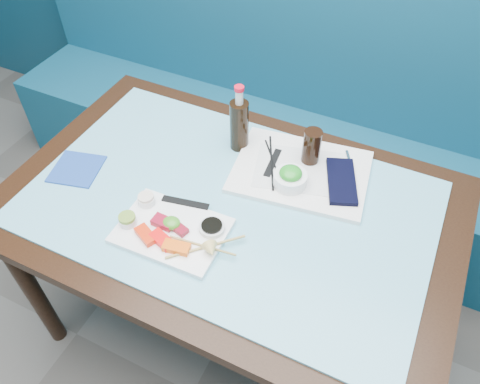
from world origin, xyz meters
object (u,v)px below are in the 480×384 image
at_px(serving_tray, 301,172).
at_px(seaweed_bowl, 290,179).
at_px(cola_glass, 312,146).
at_px(blue_napkin, 77,169).
at_px(booth_bench, 308,137).
at_px(dining_table, 229,220).
at_px(sashimi_plate, 172,231).
at_px(cola_bottle_body, 239,126).

height_order(serving_tray, seaweed_bowl, seaweed_bowl).
distance_m(cola_glass, blue_napkin, 0.77).
relative_size(booth_bench, blue_napkin, 19.88).
xyz_separation_m(dining_table, sashimi_plate, (-0.09, -0.18, 0.10)).
bearing_deg(booth_bench, seaweed_bowl, -78.26).
bearing_deg(serving_tray, cola_bottle_body, 164.20).
bearing_deg(seaweed_bowl, serving_tray, 82.41).
xyz_separation_m(cola_bottle_body, blue_napkin, (-0.43, -0.33, -0.09)).
bearing_deg(serving_tray, sashimi_plate, -130.29).
bearing_deg(sashimi_plate, seaweed_bowl, 50.94).
bearing_deg(seaweed_bowl, sashimi_plate, -127.28).
xyz_separation_m(booth_bench, seaweed_bowl, (0.15, -0.70, 0.42)).
height_order(sashimi_plate, blue_napkin, sashimi_plate).
bearing_deg(serving_tray, cola_glass, 72.05).
bearing_deg(sashimi_plate, serving_tray, 55.58).
bearing_deg(cola_glass, dining_table, -122.18).
xyz_separation_m(dining_table, serving_tray, (0.16, 0.21, 0.10)).
bearing_deg(sashimi_plate, dining_table, 60.86).
xyz_separation_m(sashimi_plate, cola_bottle_body, (0.01, 0.42, 0.08)).
distance_m(dining_table, seaweed_bowl, 0.24).
bearing_deg(dining_table, serving_tray, 53.25).
relative_size(serving_tray, blue_napkin, 2.84).
distance_m(sashimi_plate, cola_bottle_body, 0.43).
xyz_separation_m(serving_tray, seaweed_bowl, (-0.01, -0.07, 0.03)).
relative_size(sashimi_plate, cola_glass, 2.55).
bearing_deg(blue_napkin, cola_bottle_body, 37.74).
bearing_deg(cola_bottle_body, booth_bench, 82.26).
relative_size(serving_tray, cola_glass, 3.54).
bearing_deg(booth_bench, cola_bottle_body, -97.74).
xyz_separation_m(serving_tray, blue_napkin, (-0.67, -0.30, -0.01)).
height_order(booth_bench, cola_glass, booth_bench).
relative_size(booth_bench, sashimi_plate, 9.73).
relative_size(serving_tray, seaweed_bowl, 4.06).
bearing_deg(cola_bottle_body, cola_glass, 4.84).
bearing_deg(cola_bottle_body, blue_napkin, -142.26).
xyz_separation_m(serving_tray, cola_glass, (0.01, 0.05, 0.07)).
bearing_deg(blue_napkin, cola_glass, 27.60).
relative_size(cola_bottle_body, blue_napkin, 1.20).
xyz_separation_m(sashimi_plate, serving_tray, (0.25, 0.39, 0.00)).
distance_m(seaweed_bowl, blue_napkin, 0.70).
distance_m(booth_bench, cola_glass, 0.75).
bearing_deg(dining_table, blue_napkin, -169.98).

